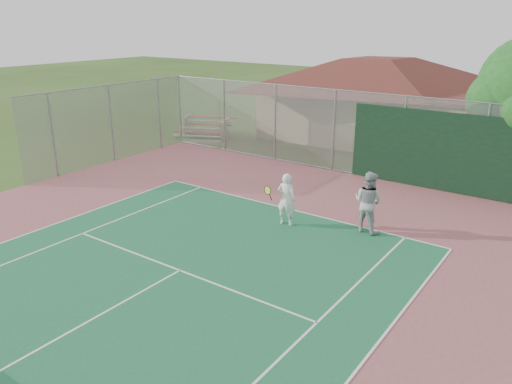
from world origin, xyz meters
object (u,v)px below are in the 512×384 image
Objects in this scene: bleachers at (206,127)px; player_grey_back at (368,202)px; clubhouse at (376,90)px; player_white_front at (286,200)px.

player_grey_back reaches higher than bleachers.
player_grey_back is (5.03, -12.34, -1.64)m from clubhouse.
player_white_front is 2.54m from player_grey_back.
player_grey_back is at bearing -53.59° from bleachers.
bleachers is 13.31m from player_white_front.
bleachers is 14.70m from player_grey_back.
player_grey_back is at bearing -163.68° from player_white_front.
clubhouse is 6.31× the size of player_grey_back.
player_grey_back reaches higher than player_white_front.
player_white_front is at bearing -62.33° from bleachers.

